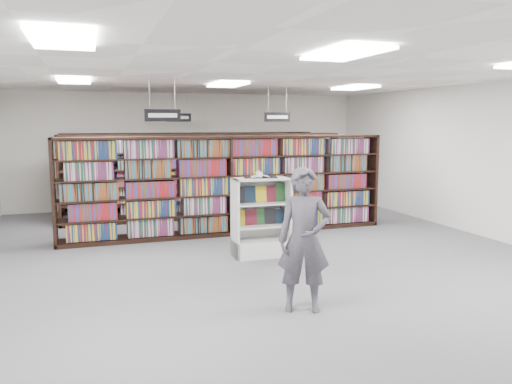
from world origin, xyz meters
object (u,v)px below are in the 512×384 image
object	(u,v)px
shopper	(304,240)
bookshelf_row_near	(228,185)
endcap_display	(261,229)
open_book	(260,176)

from	to	relation	value
shopper	bookshelf_row_near	bearing A→B (deg)	107.94
endcap_display	open_book	size ratio (longest dim) A/B	2.20
endcap_display	shopper	distance (m)	2.73
shopper	endcap_display	bearing A→B (deg)	104.02
bookshelf_row_near	open_book	distance (m)	1.92
bookshelf_row_near	endcap_display	xyz separation A→B (m)	(0.06, -1.91, -0.57)
bookshelf_row_near	endcap_display	size ratio (longest dim) A/B	4.95
bookshelf_row_near	open_book	world-z (taller)	bookshelf_row_near
bookshelf_row_near	shopper	xyz separation A→B (m)	(-0.29, -4.58, -0.13)
endcap_display	open_book	bearing A→B (deg)	97.53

